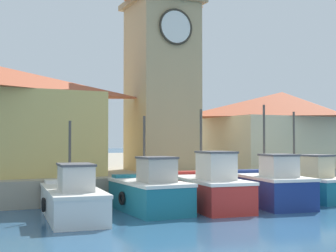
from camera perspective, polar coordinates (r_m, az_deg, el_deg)
ground_plane at (r=15.80m, az=12.90°, el=-11.79°), size 300.00×300.00×0.00m
quay_wharf at (r=40.62m, az=-11.95°, el=-4.86°), size 120.00×40.00×1.13m
fishing_boat_far_left at (r=17.17m, az=-11.61°, el=-8.71°), size 2.39×5.40×3.50m
fishing_boat_left_outer at (r=18.31m, az=-2.25°, el=-8.07°), size 2.14×4.19×3.74m
fishing_boat_left_inner at (r=19.39m, az=4.87°, el=-7.60°), size 2.56×5.40×4.09m
fishing_boat_mid_left at (r=20.40m, az=12.42°, el=-7.29°), size 2.72×4.59×4.32m
fishing_boat_center at (r=22.74m, az=16.23°, el=-6.85°), size 2.12×4.53×4.14m
clock_tower at (r=26.33m, az=-0.75°, el=9.06°), size 3.80×3.80×14.03m
warehouse_right at (r=30.84m, az=13.77°, el=-0.26°), size 10.37×7.37×4.75m
dock_worker_near_tower at (r=22.34m, az=-8.87°, el=-3.78°), size 0.34×0.22×1.62m
dock_worker_along_quay at (r=22.16m, az=-9.07°, el=-3.79°), size 0.34×0.22×1.62m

